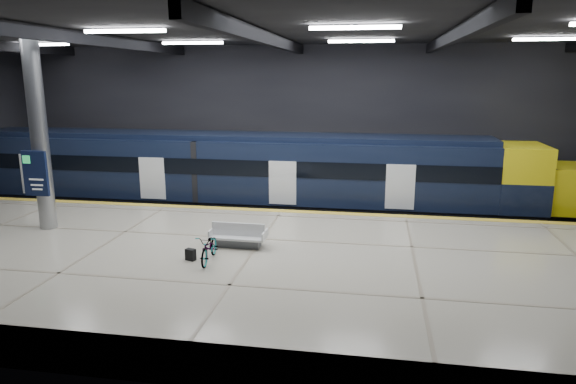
# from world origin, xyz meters

# --- Properties ---
(ground) EXTENTS (30.00, 30.00, 0.00)m
(ground) POSITION_xyz_m (0.00, 0.00, 0.00)
(ground) COLOR black
(ground) RESTS_ON ground
(room_shell) EXTENTS (30.10, 16.10, 8.05)m
(room_shell) POSITION_xyz_m (-0.00, 0.00, 5.72)
(room_shell) COLOR black
(room_shell) RESTS_ON ground
(platform) EXTENTS (30.00, 11.00, 1.10)m
(platform) POSITION_xyz_m (0.00, -2.50, 0.55)
(platform) COLOR #B6AE9A
(platform) RESTS_ON ground
(safety_strip) EXTENTS (30.00, 0.40, 0.01)m
(safety_strip) POSITION_xyz_m (0.00, 2.75, 1.11)
(safety_strip) COLOR yellow
(safety_strip) RESTS_ON platform
(rails) EXTENTS (30.00, 1.52, 0.16)m
(rails) POSITION_xyz_m (0.00, 5.50, 0.08)
(rails) COLOR gray
(rails) RESTS_ON ground
(train) EXTENTS (29.40, 2.84, 3.79)m
(train) POSITION_xyz_m (-1.40, 5.50, 2.06)
(train) COLOR black
(train) RESTS_ON ground
(bench) EXTENTS (1.84, 0.79, 0.80)m
(bench) POSITION_xyz_m (-0.57, -1.92, 1.38)
(bench) COLOR #595B60
(bench) RESTS_ON platform
(bicycle) EXTENTS (0.69, 1.69, 0.87)m
(bicycle) POSITION_xyz_m (-1.08, -3.37, 1.54)
(bicycle) COLOR #99999E
(bicycle) RESTS_ON platform
(pannier_bag) EXTENTS (0.34, 0.27, 0.35)m
(pannier_bag) POSITION_xyz_m (-1.68, -3.37, 1.28)
(pannier_bag) COLOR black
(pannier_bag) RESTS_ON platform
(info_column) EXTENTS (0.90, 0.78, 6.90)m
(info_column) POSITION_xyz_m (-8.00, -1.03, 4.46)
(info_column) COLOR #9EA0A5
(info_column) RESTS_ON platform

